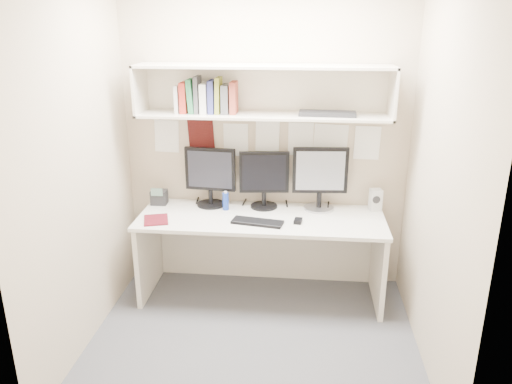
# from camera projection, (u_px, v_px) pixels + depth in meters

# --- Properties ---
(floor) EXTENTS (2.40, 2.00, 0.01)m
(floor) POSITION_uv_depth(u_px,v_px,m) (253.00, 340.00, 3.70)
(floor) COLOR #48494E
(floor) RESTS_ON ground
(wall_back) EXTENTS (2.40, 0.02, 2.60)m
(wall_back) POSITION_uv_depth(u_px,v_px,m) (265.00, 138.00, 4.21)
(wall_back) COLOR tan
(wall_back) RESTS_ON ground
(wall_front) EXTENTS (2.40, 0.02, 2.60)m
(wall_front) POSITION_uv_depth(u_px,v_px,m) (230.00, 234.00, 2.33)
(wall_front) COLOR tan
(wall_front) RESTS_ON ground
(wall_left) EXTENTS (0.02, 2.00, 2.60)m
(wall_left) POSITION_uv_depth(u_px,v_px,m) (77.00, 167.00, 3.38)
(wall_left) COLOR tan
(wall_left) RESTS_ON ground
(wall_right) EXTENTS (0.02, 2.00, 2.60)m
(wall_right) POSITION_uv_depth(u_px,v_px,m) (441.00, 178.00, 3.16)
(wall_right) COLOR tan
(wall_right) RESTS_ON ground
(desk) EXTENTS (2.00, 0.70, 0.73)m
(desk) POSITION_uv_depth(u_px,v_px,m) (261.00, 256.00, 4.19)
(desk) COLOR silver
(desk) RESTS_ON floor
(overhead_hutch) EXTENTS (2.00, 0.38, 0.40)m
(overhead_hutch) POSITION_uv_depth(u_px,v_px,m) (264.00, 90.00, 3.94)
(overhead_hutch) COLOR beige
(overhead_hutch) RESTS_ON wall_back
(pinned_papers) EXTENTS (1.92, 0.01, 0.48)m
(pinned_papers) POSITION_uv_depth(u_px,v_px,m) (265.00, 144.00, 4.22)
(pinned_papers) COLOR white
(pinned_papers) RESTS_ON wall_back
(monitor_left) EXTENTS (0.44, 0.24, 0.51)m
(monitor_left) POSITION_uv_depth(u_px,v_px,m) (210.00, 175.00, 4.23)
(monitor_left) COLOR black
(monitor_left) RESTS_ON desk
(monitor_center) EXTENTS (0.42, 0.23, 0.49)m
(monitor_center) POSITION_uv_depth(u_px,v_px,m) (264.00, 177.00, 4.19)
(monitor_center) COLOR black
(monitor_center) RESTS_ON desk
(monitor_right) EXTENTS (0.46, 0.25, 0.53)m
(monitor_right) POSITION_uv_depth(u_px,v_px,m) (320.00, 177.00, 4.14)
(monitor_right) COLOR #A5A5AA
(monitor_right) RESTS_ON desk
(keyboard) EXTENTS (0.42, 0.21, 0.02)m
(keyboard) POSITION_uv_depth(u_px,v_px,m) (257.00, 222.00, 3.92)
(keyboard) COLOR black
(keyboard) RESTS_ON desk
(mouse) EXTENTS (0.07, 0.10, 0.03)m
(mouse) POSITION_uv_depth(u_px,v_px,m) (298.00, 221.00, 3.93)
(mouse) COLOR black
(mouse) RESTS_ON desk
(speaker) EXTENTS (0.11, 0.11, 0.18)m
(speaker) POSITION_uv_depth(u_px,v_px,m) (375.00, 200.00, 4.17)
(speaker) COLOR #B7B7B2
(speaker) RESTS_ON desk
(blue_bottle) EXTENTS (0.05, 0.05, 0.16)m
(blue_bottle) POSITION_uv_depth(u_px,v_px,m) (226.00, 201.00, 4.18)
(blue_bottle) COLOR navy
(blue_bottle) RESTS_ON desk
(maroon_notebook) EXTENTS (0.25, 0.27, 0.01)m
(maroon_notebook) POSITION_uv_depth(u_px,v_px,m) (156.00, 220.00, 3.98)
(maroon_notebook) COLOR #500D16
(maroon_notebook) RESTS_ON desk
(desk_phone) EXTENTS (0.14, 0.12, 0.16)m
(desk_phone) POSITION_uv_depth(u_px,v_px,m) (159.00, 197.00, 4.32)
(desk_phone) COLOR black
(desk_phone) RESTS_ON desk
(book_stack) EXTENTS (0.49, 0.18, 0.29)m
(book_stack) POSITION_uv_depth(u_px,v_px,m) (207.00, 97.00, 3.96)
(book_stack) COLOR beige
(book_stack) RESTS_ON overhead_hutch
(hutch_tray) EXTENTS (0.45, 0.19, 0.03)m
(hutch_tray) POSITION_uv_depth(u_px,v_px,m) (327.00, 114.00, 3.88)
(hutch_tray) COLOR black
(hutch_tray) RESTS_ON overhead_hutch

